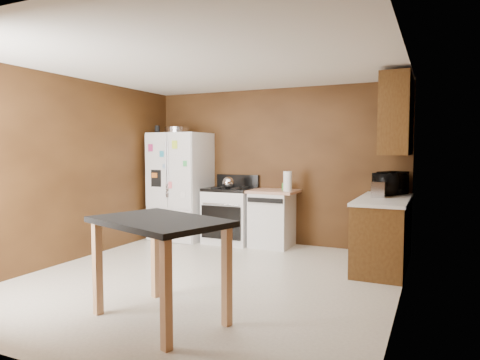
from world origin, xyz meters
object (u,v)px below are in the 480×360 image
Objects in this scene: kettle at (228,183)px; toaster at (379,189)px; roasting_pan at (177,130)px; gas_range at (230,214)px; island at (160,235)px; pen_cup at (157,129)px; dishwasher at (272,218)px; green_canister at (285,187)px; paper_towel at (288,181)px; microwave at (391,184)px; refrigerator at (181,186)px.

kettle is 0.68× the size of toaster.
roasting_pan is 0.37× the size of gas_range.
roasting_pan is 3.74m from island.
kettle is at bearing 2.52° from pen_cup.
island is at bearing -118.63° from toaster.
pen_cup is at bearing -153.51° from roasting_pan.
dishwasher is at bearing 165.90° from toaster.
green_canister is (1.89, 0.14, -0.91)m from roasting_pan.
island is (0.13, -3.16, 0.31)m from dishwasher.
paper_towel is (2.28, 0.12, -0.82)m from pen_cup.
dishwasher is (0.72, 0.02, -0.01)m from gas_range.
island is (2.12, -2.93, -1.10)m from pen_cup.
gas_range is (1.28, 0.20, -1.40)m from pen_cup.
microwave is (1.56, -0.09, 0.10)m from green_canister.
microwave is (2.44, 0.14, 0.05)m from kettle.
microwave is 3.54m from island.
microwave is 0.37× the size of island.
pen_cup is (-0.30, -0.15, 0.01)m from roasting_pan.
refrigerator reaches higher than microwave.
roasting_pan is 1.35× the size of paper_towel.
green_canister is 0.21× the size of microwave.
roasting_pan is 3.47m from toaster.
toaster is at bearing -6.09° from roasting_pan.
pen_cup reaches higher than toaster.
gas_range is at bearing 8.80° from pen_cup.
gas_range is at bearing 175.67° from paper_towel.
pen_cup is at bearing 177.29° from toaster.
pen_cup is 2.43m from paper_towel.
paper_towel is 0.66m from dishwasher.
refrigerator is (-3.38, -0.06, -0.14)m from microwave.
toaster is 0.20× the size of island.
kettle is 0.95m from refrigerator.
paper_towel is 0.59× the size of microwave.
refrigerator is 3.54m from island.
microwave is at bearing 0.83° from roasting_pan.
pen_cup is 0.42× the size of paper_towel.
green_canister is at bearing 161.65° from toaster.
paper_towel is (1.99, -0.03, -0.81)m from roasting_pan.
paper_towel is 1.16m from gas_range.
microwave is 0.47× the size of gas_range.
gas_range is 3.26m from island.
pen_cup is 1.91m from gas_range.
dishwasher is at bearing 160.56° from paper_towel.
roasting_pan is at bearing 171.02° from refrigerator.
gas_range reaches higher than green_canister.
pen_cup is 2.46m from dishwasher.
pen_cup reaches higher than paper_towel.
pen_cup is 3.84m from microwave.
refrigerator is 1.29× the size of island.
kettle is at bearing 116.61° from microwave.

